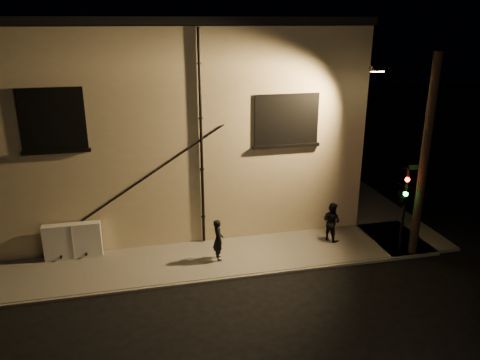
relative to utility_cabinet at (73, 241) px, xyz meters
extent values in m
plane|color=black|center=(6.81, -2.70, -0.81)|extent=(90.00, 90.00, 0.00)
cube|color=slate|center=(3.81, -1.20, -0.75)|extent=(20.00, 3.00, 0.12)
cube|color=slate|center=(13.31, 5.30, -0.75)|extent=(3.00, 16.00, 0.12)
cube|color=beige|center=(3.81, 6.30, 3.44)|extent=(16.00, 12.00, 8.50)
cube|color=black|center=(3.81, 6.30, 7.84)|extent=(16.20, 12.20, 0.30)
cube|color=black|center=(-0.19, 0.28, 4.59)|extent=(2.20, 0.10, 2.20)
cube|color=black|center=(-0.19, 0.29, 4.59)|extent=(1.98, 0.05, 1.98)
cube|color=black|center=(8.41, 0.28, 4.19)|extent=(2.60, 0.10, 2.00)
cube|color=black|center=(8.41, 0.29, 4.19)|extent=(2.38, 0.05, 1.78)
cylinder|color=black|center=(5.01, 0.22, 3.50)|extent=(0.11, 0.11, 8.30)
cylinder|color=black|center=(2.81, 0.25, 2.19)|extent=(5.96, 0.04, 3.75)
cylinder|color=black|center=(2.93, 0.25, 2.25)|extent=(5.96, 0.04, 3.75)
cube|color=silver|center=(0.00, 0.00, 0.00)|extent=(2.09, 0.35, 1.37)
imported|color=black|center=(5.31, -1.38, 0.12)|extent=(0.41, 0.60, 1.61)
imported|color=black|center=(10.11, -0.79, 0.12)|extent=(0.92, 0.99, 1.62)
cylinder|color=black|center=(12.36, -2.27, 0.98)|extent=(0.12, 0.12, 3.34)
imported|color=black|center=(12.14, -2.39, 1.69)|extent=(0.90, 2.06, 0.81)
sphere|color=#FF140C|center=(12.16, -2.57, 2.35)|extent=(0.17, 0.17, 0.17)
sphere|color=#14FF3F|center=(12.16, -2.57, 1.79)|extent=(0.17, 0.17, 0.17)
cube|color=#0C4C1E|center=(12.71, -2.27, 2.71)|extent=(0.70, 0.03, 0.18)
cylinder|color=black|center=(12.77, -2.54, 3.04)|extent=(0.32, 0.32, 7.69)
cylinder|color=black|center=(11.97, -1.99, 6.35)|extent=(1.95, 1.06, 0.10)
cube|color=black|center=(11.17, -1.44, 6.24)|extent=(0.55, 0.28, 0.18)
cube|color=#FFC672|center=(11.17, -1.44, 6.14)|extent=(0.42, 0.20, 0.04)
camera|label=1|loc=(2.54, -16.91, 7.87)|focal=35.00mm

